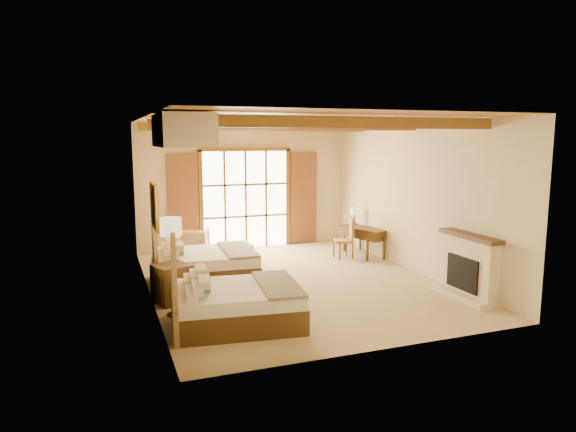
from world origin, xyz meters
name	(u,v)px	position (x,y,z in m)	size (l,w,h in m)	color
floor	(293,282)	(0.00, 0.00, 0.00)	(7.00, 7.00, 0.00)	#C9B284
wall_back	(245,186)	(0.00, 3.50, 1.60)	(5.50, 5.50, 0.00)	beige
wall_left	(148,209)	(-2.75, 0.00, 1.60)	(7.00, 7.00, 0.00)	beige
wall_right	(414,197)	(2.75, 0.00, 1.60)	(7.00, 7.00, 0.00)	beige
ceiling	(293,119)	(0.00, 0.00, 3.20)	(7.00, 7.00, 0.00)	#AC7936
ceiling_beams	(293,125)	(0.00, 0.00, 3.08)	(5.39, 4.60, 0.18)	brown
french_doors	(246,200)	(0.00, 3.44, 1.25)	(3.95, 0.08, 2.60)	white
fireplace	(468,269)	(2.60, -2.00, 0.51)	(0.46, 1.40, 1.16)	beige
painting	(154,206)	(-2.70, -0.75, 1.75)	(0.06, 0.95, 0.75)	#EBBF4B
canopy_valance	(183,130)	(-2.40, -2.00, 2.95)	(0.70, 1.40, 0.45)	#F6E5C6
bed_near	(227,301)	(-1.79, -1.89, 0.39)	(2.11, 1.69, 1.28)	#4E3418
bed_far	(197,263)	(-1.80, 0.62, 0.40)	(2.10, 1.64, 1.32)	#4E3418
nightstand	(172,284)	(-2.43, -0.46, 0.33)	(0.56, 0.56, 0.67)	#4E3418
floor_lamp	(171,233)	(-2.50, -1.15, 1.36)	(0.34, 0.34, 1.60)	#392B1D
armchair	(190,244)	(-1.61, 2.54, 0.38)	(0.82, 0.84, 0.77)	tan
ottoman	(240,252)	(-0.50, 2.18, 0.19)	(0.53, 0.53, 0.38)	#9E8550
desk	(364,240)	(2.45, 1.59, 0.36)	(0.90, 1.37, 0.68)	#4E3418
desk_chair	(344,246)	(1.87, 1.49, 0.30)	(0.54, 0.53, 0.96)	olive
desk_lamp	(354,212)	(2.48, 2.15, 0.99)	(0.21, 0.21, 0.41)	#392B1D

